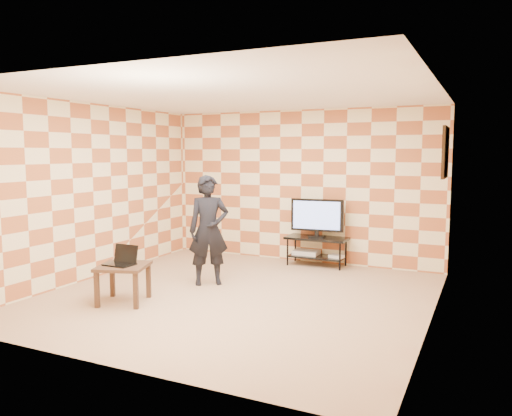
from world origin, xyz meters
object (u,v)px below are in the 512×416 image
at_px(tv, 317,216).
at_px(side_table, 123,272).
at_px(person, 209,230).
at_px(tv_stand, 317,245).

height_order(tv, side_table, tv).
distance_m(tv, person, 2.13).
bearing_deg(tv, side_table, -117.24).
height_order(tv, person, person).
relative_size(tv_stand, side_table, 1.37).
distance_m(tv, side_table, 3.53).
relative_size(tv, side_table, 1.18).
bearing_deg(person, side_table, -149.42).
xyz_separation_m(tv_stand, side_table, (-1.60, -3.12, 0.04)).
relative_size(tv_stand, tv, 1.16).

